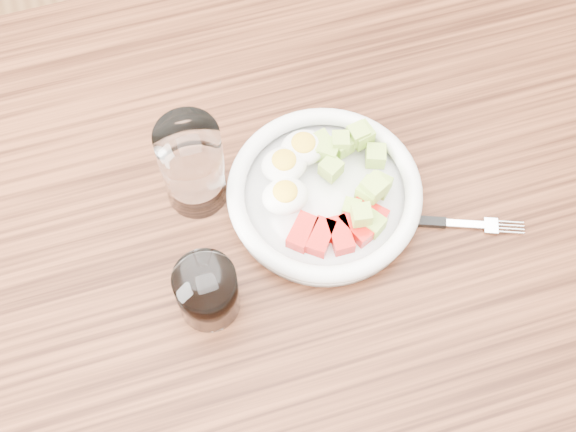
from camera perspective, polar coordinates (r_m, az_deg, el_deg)
name	(u,v)px	position (r m, az deg, el deg)	size (l,w,h in m)	color
ground	(294,384)	(1.73, 0.42, -11.89)	(4.00, 4.00, 0.00)	brown
dining_table	(297,262)	(1.09, 0.65, -3.32)	(1.50, 0.90, 0.77)	brown
bowl	(323,191)	(1.00, 2.53, 1.81)	(0.24, 0.24, 0.06)	white
fork	(430,222)	(1.02, 10.07, -0.42)	(0.18, 0.08, 0.01)	black
water_glass	(192,165)	(0.97, -6.82, 3.59)	(0.08, 0.08, 0.14)	white
coffee_glass	(207,292)	(0.93, -5.77, -5.37)	(0.07, 0.07, 0.08)	white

